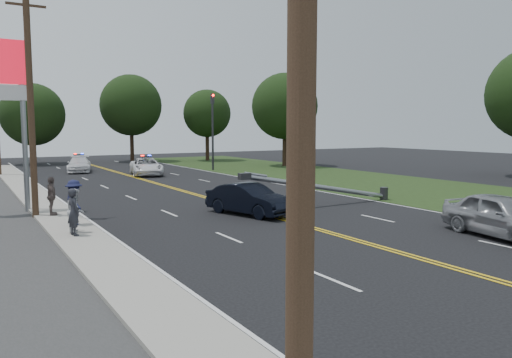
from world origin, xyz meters
TOP-DOWN VIEW (x-y plane):
  - ground at (0.00, 0.00)m, footprint 120.00×120.00m
  - sidewalk at (-8.40, 10.00)m, footprint 1.80×70.00m
  - grass_verge at (13.50, 10.00)m, footprint 12.00×80.00m
  - centerline_yellow at (0.00, 10.00)m, footprint 0.36×80.00m
  - traffic_signal at (8.30, 30.00)m, footprint 0.28×0.41m
  - fallen_streetlight at (4.19, 8.00)m, footprint 9.36×0.44m
  - utility_pole_near at (-9.20, -8.00)m, footprint 1.60×0.28m
  - utility_pole_mid at (-9.20, 12.00)m, footprint 1.60×0.28m
  - tree_6 at (-5.00, 46.60)m, footprint 6.68×6.68m
  - tree_7 at (5.32, 45.31)m, footprint 7.01×7.01m
  - tree_8 at (13.57, 42.37)m, footprint 5.64×5.64m
  - tree_9 at (16.83, 30.71)m, footprint 6.75×6.75m
  - crashed_sedan at (-0.65, 7.79)m, footprint 2.73×4.60m
  - waiting_sedan at (4.92, -1.09)m, footprint 2.62×4.96m
  - emergency_a at (1.40, 28.51)m, footprint 3.40×5.52m
  - emergency_b at (-2.84, 34.31)m, footprint 2.96×5.00m
  - bystander_a at (-8.56, 6.74)m, footprint 0.53×0.70m
  - bystander_b at (-8.38, 7.33)m, footprint 0.82×0.94m
  - bystander_c at (-8.13, 8.84)m, footprint 0.81×1.24m
  - bystander_d at (-8.57, 11.56)m, footprint 0.49×1.03m

SIDE VIEW (x-z plane):
  - ground at x=0.00m, z-range 0.00..0.00m
  - grass_verge at x=13.50m, z-range 0.00..0.01m
  - centerline_yellow at x=0.00m, z-range 0.01..0.01m
  - sidewalk at x=-8.40m, z-range 0.00..0.12m
  - emergency_b at x=-2.84m, z-range 0.00..1.36m
  - emergency_a at x=1.40m, z-range 0.00..1.43m
  - crashed_sedan at x=-0.65m, z-range 0.00..1.43m
  - waiting_sedan at x=4.92m, z-range 0.00..1.61m
  - fallen_streetlight at x=4.19m, z-range -0.04..1.88m
  - bystander_b at x=-8.38m, z-range 0.12..1.75m
  - bystander_d at x=-8.57m, z-range 0.12..1.83m
  - bystander_a at x=-8.56m, z-range 0.12..1.83m
  - bystander_c at x=-8.13m, z-range 0.12..1.93m
  - traffic_signal at x=8.30m, z-range 0.68..7.73m
  - utility_pole_near at x=-9.20m, z-range 0.08..10.08m
  - utility_pole_mid at x=-9.20m, z-range 0.08..10.08m
  - tree_6 at x=-5.00m, z-range 0.99..9.67m
  - tree_8 at x=13.57m, z-range 1.38..9.80m
  - tree_9 at x=16.83m, z-range 1.36..10.85m
  - tree_7 at x=5.32m, z-range 1.49..11.49m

